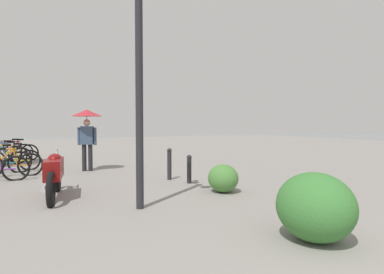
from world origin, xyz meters
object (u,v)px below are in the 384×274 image
(bollard_near, at_px, (189,168))
(bollard_mid, at_px, (169,163))
(motorcycle, at_px, (54,174))
(pedestrian, at_px, (87,123))
(bicycle_blue, at_px, (3,155))
(bicycle_orange, at_px, (10,165))
(bicycle_yellow, at_px, (12,160))
(bicycle_white, at_px, (6,157))
(bicycle_silver, at_px, (11,152))
(lamppost, at_px, (139,55))
(bicycle_teal, at_px, (1,162))
(bicycle_red, at_px, (16,152))

(bollard_near, relative_size, bollard_mid, 0.85)
(motorcycle, xyz_separation_m, bollard_near, (0.23, -3.28, -0.11))
(pedestrian, bearing_deg, bollard_near, -148.91)
(bicycle_blue, xyz_separation_m, bollard_near, (-6.70, -4.78, 0.04))
(bicycle_orange, xyz_separation_m, bicycle_yellow, (1.44, 0.04, 0.00))
(bicycle_white, bearing_deg, bollard_near, -142.09)
(bicycle_silver, relative_size, bollard_near, 2.35)
(bicycle_orange, height_order, pedestrian, pedestrian)
(motorcycle, bearing_deg, bicycle_blue, 12.20)
(lamppost, bearing_deg, bicycle_teal, 24.68)
(bicycle_yellow, height_order, bollard_mid, bicycle_yellow)
(lamppost, height_order, bollard_mid, lamppost)
(bicycle_teal, height_order, bicycle_silver, same)
(lamppost, bearing_deg, bicycle_silver, 15.04)
(bicycle_orange, relative_size, bicycle_teal, 1.00)
(bicycle_red, bearing_deg, bicycle_teal, 176.50)
(bicycle_orange, xyz_separation_m, bicycle_silver, (4.94, 0.29, 0.00))
(pedestrian, bearing_deg, bicycle_silver, 28.14)
(bicycle_orange, bearing_deg, bicycle_teal, 21.14)
(bicycle_white, bearing_deg, lamppost, -160.81)
(bicycle_teal, height_order, bollard_near, bicycle_teal)
(bicycle_yellow, xyz_separation_m, bollard_mid, (-3.93, -4.08, 0.10))
(bicycle_orange, xyz_separation_m, pedestrian, (0.25, -2.22, 1.24))
(bicycle_red, bearing_deg, pedestrian, -152.36)
(pedestrian, height_order, bollard_mid, pedestrian)
(lamppost, relative_size, bicycle_orange, 2.40)
(bicycle_silver, bearing_deg, bicycle_blue, 173.12)
(bicycle_yellow, relative_size, pedestrian, 0.87)
(lamppost, height_order, bicycle_orange, lamppost)
(lamppost, xyz_separation_m, motorcycle, (1.66, 1.38, -2.31))
(lamppost, xyz_separation_m, bicycle_silver, (10.04, 2.70, -2.45))
(bicycle_blue, height_order, pedestrian, pedestrian)
(bicycle_yellow, bearing_deg, bollard_mid, -133.94)
(motorcycle, distance_m, bollard_mid, 3.16)
(bicycle_teal, bearing_deg, bicycle_orange, -158.86)
(bicycle_white, xyz_separation_m, bollard_mid, (-5.21, -4.36, 0.10))
(lamppost, relative_size, bollard_near, 5.66)
(bicycle_orange, relative_size, bollard_mid, 2.00)
(bicycle_white, relative_size, bicycle_red, 1.01)
(bicycle_white, distance_m, bicycle_red, 1.93)
(bicycle_white, height_order, bicycle_red, same)
(bicycle_teal, distance_m, bicycle_silver, 4.13)
(bicycle_orange, xyz_separation_m, bollard_near, (-3.22, -4.31, 0.04))
(bicycle_white, relative_size, bollard_mid, 2.00)
(bicycle_white, distance_m, bicycle_silver, 2.22)
(lamppost, height_order, bicycle_blue, lamppost)
(bicycle_orange, bearing_deg, bicycle_yellow, 1.48)
(bicycle_orange, relative_size, bicycle_blue, 1.02)
(lamppost, relative_size, bicycle_silver, 2.41)
(motorcycle, xyz_separation_m, bicycle_red, (8.08, 1.11, -0.14))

